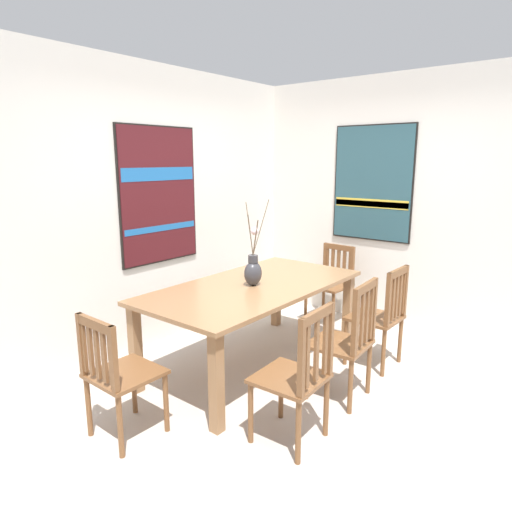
{
  "coord_description": "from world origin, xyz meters",
  "views": [
    {
      "loc": [
        -2.89,
        -1.66,
        1.83
      ],
      "look_at": [
        0.16,
        0.77,
        0.98
      ],
      "focal_mm": 31.44,
      "sensor_mm": 36.0,
      "label": 1
    }
  ],
  "objects_px": {
    "chair_0": "(297,375)",
    "chair_2": "(332,282)",
    "centerpiece_vase": "(253,269)",
    "dining_table": "(254,295)",
    "chair_4": "(381,314)",
    "painting_on_side_wall": "(373,184)",
    "chair_1": "(117,373)",
    "chair_3": "(347,339)",
    "painting_on_back_wall": "(159,195)"
  },
  "relations": [
    {
      "from": "chair_0",
      "to": "painting_on_back_wall",
      "type": "distance_m",
      "value": 2.33
    },
    {
      "from": "dining_table",
      "to": "chair_1",
      "type": "xyz_separation_m",
      "value": [
        -1.39,
        0.02,
        -0.19
      ]
    },
    {
      "from": "dining_table",
      "to": "chair_3",
      "type": "distance_m",
      "value": 0.93
    },
    {
      "from": "centerpiece_vase",
      "to": "chair_0",
      "type": "height_order",
      "value": "centerpiece_vase"
    },
    {
      "from": "centerpiece_vase",
      "to": "chair_4",
      "type": "xyz_separation_m",
      "value": [
        0.72,
        -0.88,
        -0.41
      ]
    },
    {
      "from": "chair_3",
      "to": "painting_on_back_wall",
      "type": "distance_m",
      "value": 2.24
    },
    {
      "from": "chair_1",
      "to": "chair_2",
      "type": "bearing_deg",
      "value": 0.05
    },
    {
      "from": "chair_2",
      "to": "chair_4",
      "type": "bearing_deg",
      "value": -128.77
    },
    {
      "from": "chair_0",
      "to": "chair_4",
      "type": "bearing_deg",
      "value": 1.69
    },
    {
      "from": "dining_table",
      "to": "centerpiece_vase",
      "type": "height_order",
      "value": "centerpiece_vase"
    },
    {
      "from": "centerpiece_vase",
      "to": "chair_4",
      "type": "relative_size",
      "value": 0.81
    },
    {
      "from": "chair_4",
      "to": "painting_on_side_wall",
      "type": "height_order",
      "value": "painting_on_side_wall"
    },
    {
      "from": "chair_2",
      "to": "dining_table",
      "type": "bearing_deg",
      "value": -179.26
    },
    {
      "from": "centerpiece_vase",
      "to": "chair_0",
      "type": "distance_m",
      "value": 1.22
    },
    {
      "from": "centerpiece_vase",
      "to": "painting_on_side_wall",
      "type": "height_order",
      "value": "painting_on_side_wall"
    },
    {
      "from": "centerpiece_vase",
      "to": "chair_0",
      "type": "bearing_deg",
      "value": -126.82
    },
    {
      "from": "chair_4",
      "to": "painting_on_side_wall",
      "type": "bearing_deg",
      "value": 30.58
    },
    {
      "from": "chair_1",
      "to": "chair_3",
      "type": "height_order",
      "value": "chair_3"
    },
    {
      "from": "dining_table",
      "to": "chair_1",
      "type": "relative_size",
      "value": 2.35
    },
    {
      "from": "centerpiece_vase",
      "to": "painting_on_back_wall",
      "type": "xyz_separation_m",
      "value": [
        -0.09,
        1.1,
        0.59
      ]
    },
    {
      "from": "centerpiece_vase",
      "to": "chair_3",
      "type": "height_order",
      "value": "centerpiece_vase"
    },
    {
      "from": "chair_1",
      "to": "painting_on_side_wall",
      "type": "bearing_deg",
      "value": -5.02
    },
    {
      "from": "painting_on_side_wall",
      "to": "chair_3",
      "type": "bearing_deg",
      "value": -159.64
    },
    {
      "from": "dining_table",
      "to": "chair_2",
      "type": "bearing_deg",
      "value": 0.74
    },
    {
      "from": "chair_2",
      "to": "painting_on_side_wall",
      "type": "distance_m",
      "value": 1.17
    },
    {
      "from": "dining_table",
      "to": "chair_0",
      "type": "relative_size",
      "value": 2.17
    },
    {
      "from": "centerpiece_vase",
      "to": "chair_2",
      "type": "relative_size",
      "value": 0.84
    },
    {
      "from": "chair_1",
      "to": "chair_3",
      "type": "relative_size",
      "value": 0.92
    },
    {
      "from": "chair_3",
      "to": "painting_on_side_wall",
      "type": "height_order",
      "value": "painting_on_side_wall"
    },
    {
      "from": "chair_2",
      "to": "chair_3",
      "type": "distance_m",
      "value": 1.71
    },
    {
      "from": "dining_table",
      "to": "chair_4",
      "type": "distance_m",
      "value": 1.14
    },
    {
      "from": "painting_on_side_wall",
      "to": "chair_1",
      "type": "bearing_deg",
      "value": 174.98
    },
    {
      "from": "centerpiece_vase",
      "to": "chair_4",
      "type": "distance_m",
      "value": 1.21
    },
    {
      "from": "chair_1",
      "to": "chair_3",
      "type": "distance_m",
      "value": 1.67
    },
    {
      "from": "centerpiece_vase",
      "to": "chair_1",
      "type": "height_order",
      "value": "centerpiece_vase"
    },
    {
      "from": "dining_table",
      "to": "chair_0",
      "type": "xyz_separation_m",
      "value": [
        -0.7,
        -0.92,
        -0.18
      ]
    },
    {
      "from": "chair_3",
      "to": "painting_on_side_wall",
      "type": "xyz_separation_m",
      "value": [
        1.76,
        0.65,
        1.07
      ]
    },
    {
      "from": "chair_0",
      "to": "chair_2",
      "type": "bearing_deg",
      "value": 23.88
    },
    {
      "from": "centerpiece_vase",
      "to": "chair_2",
      "type": "distance_m",
      "value": 1.51
    },
    {
      "from": "dining_table",
      "to": "chair_4",
      "type": "height_order",
      "value": "chair_4"
    },
    {
      "from": "dining_table",
      "to": "chair_4",
      "type": "xyz_separation_m",
      "value": [
        0.7,
        -0.88,
        -0.18
      ]
    },
    {
      "from": "chair_0",
      "to": "painting_on_back_wall",
      "type": "xyz_separation_m",
      "value": [
        0.6,
        2.02,
        1.0
      ]
    },
    {
      "from": "painting_on_back_wall",
      "to": "dining_table",
      "type": "bearing_deg",
      "value": -84.4
    },
    {
      "from": "chair_1",
      "to": "painting_on_side_wall",
      "type": "distance_m",
      "value": 3.34
    },
    {
      "from": "dining_table",
      "to": "painting_on_back_wall",
      "type": "distance_m",
      "value": 1.37
    },
    {
      "from": "chair_1",
      "to": "painting_on_back_wall",
      "type": "height_order",
      "value": "painting_on_back_wall"
    },
    {
      "from": "chair_3",
      "to": "painting_on_back_wall",
      "type": "xyz_separation_m",
      "value": [
        -0.1,
        2.01,
        0.99
      ]
    },
    {
      "from": "chair_3",
      "to": "centerpiece_vase",
      "type": "bearing_deg",
      "value": 90.7
    },
    {
      "from": "chair_0",
      "to": "chair_2",
      "type": "xyz_separation_m",
      "value": [
        2.13,
        0.94,
        -0.01
      ]
    },
    {
      "from": "chair_2",
      "to": "painting_on_back_wall",
      "type": "relative_size",
      "value": 0.67
    }
  ]
}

